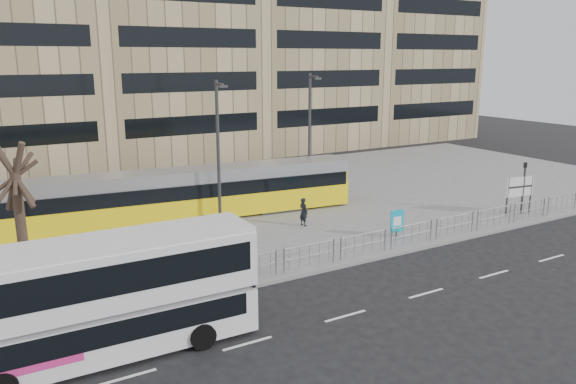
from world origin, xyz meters
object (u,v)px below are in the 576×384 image
station_sign (520,188)px  pedestrian (304,212)px  lamp_post_west (219,148)px  ad_panel (397,221)px  bare_tree (11,138)px  lamp_post_east (310,132)px  traffic_light_east (524,181)px  double_decker_bus (103,295)px  tram (144,198)px  traffic_light_west (204,243)px

station_sign → pedestrian: size_ratio=1.42×
lamp_post_west → ad_panel: bearing=-43.0°
ad_panel → lamp_post_west: bearing=144.2°
station_sign → bare_tree: bearing=178.5°
ad_panel → lamp_post_east: size_ratio=0.18×
ad_panel → traffic_light_east: (9.47, -0.28, 1.12)m
pedestrian → traffic_light_east: size_ratio=0.51×
double_decker_bus → tram: double_decker_bus is taller
traffic_light_west → lamp_post_east: lamp_post_east is taller
double_decker_bus → lamp_post_west: (8.64, 10.74, 2.41)m
station_sign → lamp_post_west: bearing=166.7°
lamp_post_east → station_sign: bearing=-46.5°
double_decker_bus → traffic_light_east: size_ratio=3.10×
traffic_light_east → lamp_post_east: size_ratio=0.38×
ad_panel → station_sign: bearing=5.7°
bare_tree → traffic_light_east: bearing=-10.8°
double_decker_bus → bare_tree: size_ratio=1.20×
pedestrian → ad_panel: bearing=-155.1°
ad_panel → bare_tree: (-17.07, 4.77, 4.95)m
double_decker_bus → traffic_light_east: double_decker_bus is taller
pedestrian → lamp_post_east: (3.48, 4.83, 3.63)m
lamp_post_west → pedestrian: bearing=-30.5°
tram → bare_tree: bearing=-140.9°
station_sign → bare_tree: (-26.28, 5.01, 4.24)m
tram → ad_panel: 13.83m
lamp_post_east → ad_panel: bearing=-92.7°
tram → traffic_light_west: (-0.59, -10.27, 0.51)m
tram → lamp_post_east: 11.33m
tram → lamp_post_east: (10.94, 0.05, 2.96)m
tram → station_sign: (19.72, -9.21, 0.09)m
double_decker_bus → lamp_post_east: (16.07, 13.25, 2.50)m
station_sign → lamp_post_west: (-16.21, 6.75, 2.78)m
traffic_light_east → bare_tree: bearing=178.8°
tram → traffic_light_west: bearing=-86.8°
ad_panel → lamp_post_east: bearing=94.4°
double_decker_bus → traffic_light_west: bearing=33.7°
double_decker_bus → lamp_post_west: 13.99m
double_decker_bus → ad_panel: double_decker_bus is taller
lamp_post_west → station_sign: bearing=-22.6°
double_decker_bus → station_sign: bearing=10.1°
lamp_post_east → bare_tree: size_ratio=1.01×
pedestrian → traffic_light_west: bearing=113.2°
lamp_post_east → bare_tree: 18.06m
pedestrian → lamp_post_west: 5.79m
pedestrian → traffic_light_east: (12.52, -4.47, 1.18)m
ad_panel → double_decker_bus: bearing=-157.7°
station_sign → pedestrian: 13.06m
double_decker_bus → traffic_light_west: double_decker_bus is taller
traffic_light_west → traffic_light_east: same height
traffic_light_west → station_sign: bearing=21.0°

